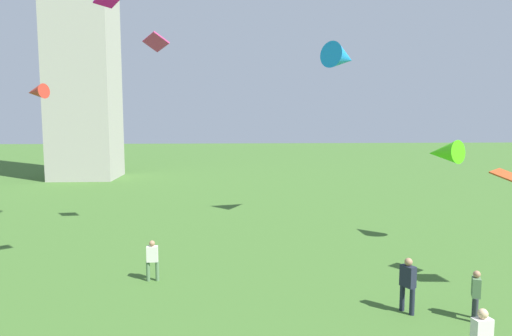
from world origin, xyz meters
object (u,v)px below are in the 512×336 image
(person_5, at_px, (408,282))
(kite_flying_3, at_px, (443,153))
(person_0, at_px, (152,258))
(kite_flying_7, at_px, (36,92))
(kite_flying_4, at_px, (342,57))
(kite_flying_5, at_px, (508,176))
(kite_flying_2, at_px, (156,42))
(person_2, at_px, (476,292))

(person_5, relative_size, kite_flying_3, 0.87)
(person_0, xyz_separation_m, kite_flying_7, (-8.15, 9.98, 6.95))
(person_5, bearing_deg, person_0, -139.07)
(person_0, xyz_separation_m, kite_flying_4, (9.76, 9.82, 9.03))
(kite_flying_5, bearing_deg, kite_flying_7, 29.64)
(person_0, distance_m, person_5, 9.45)
(kite_flying_2, height_order, kite_flying_5, kite_flying_2)
(kite_flying_7, bearing_deg, person_0, 64.37)
(kite_flying_2, height_order, kite_flying_4, kite_flying_4)
(person_0, height_order, kite_flying_7, kite_flying_7)
(person_0, xyz_separation_m, kite_flying_3, (13.74, 4.67, 3.71))
(kite_flying_7, bearing_deg, kite_flying_2, 95.50)
(person_2, xyz_separation_m, kite_flying_7, (-18.85, 14.12, 6.96))
(person_2, distance_m, person_5, 2.04)
(kite_flying_4, bearing_deg, person_5, 134.56)
(person_2, height_order, kite_flying_7, kite_flying_7)
(kite_flying_3, distance_m, kite_flying_5, 6.08)
(person_5, height_order, kite_flying_4, kite_flying_4)
(kite_flying_5, height_order, kite_flying_7, kite_flying_7)
(person_2, xyz_separation_m, kite_flying_5, (2.58, 2.77, 3.32))
(person_0, bearing_deg, kite_flying_3, -161.37)
(kite_flying_3, bearing_deg, person_0, -11.62)
(kite_flying_2, xyz_separation_m, kite_flying_7, (-7.35, 2.62, -2.48))
(kite_flying_3, height_order, kite_flying_5, kite_flying_3)
(person_5, xyz_separation_m, kite_flying_2, (-9.59, 10.82, 9.30))
(person_5, xyz_separation_m, kite_flying_5, (4.50, 2.09, 3.19))
(kite_flying_2, distance_m, kite_flying_7, 8.18)
(kite_flying_3, bearing_deg, person_2, 40.62)
(person_0, relative_size, kite_flying_3, 0.77)
(kite_flying_4, relative_size, kite_flying_5, 2.21)
(person_0, relative_size, kite_flying_2, 1.04)
(person_0, bearing_deg, kite_flying_7, -50.94)
(kite_flying_3, bearing_deg, kite_flying_2, -40.87)
(kite_flying_4, bearing_deg, kite_flying_7, 48.23)
(kite_flying_4, xyz_separation_m, kite_flying_7, (-17.90, 0.16, -2.08))
(kite_flying_4, bearing_deg, kite_flying_2, 61.87)
(kite_flying_4, relative_size, kite_flying_7, 1.79)
(kite_flying_3, distance_m, kite_flying_4, 8.40)
(kite_flying_2, bearing_deg, kite_flying_4, -112.31)
(kite_flying_3, xyz_separation_m, kite_flying_5, (-0.45, -6.05, -0.40))
(person_2, distance_m, kite_flying_5, 5.03)
(kite_flying_5, bearing_deg, kite_flying_2, 25.76)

